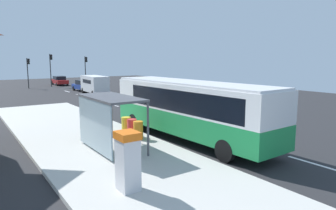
% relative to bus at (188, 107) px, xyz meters
% --- Properties ---
extents(ground_plane, '(56.00, 92.00, 0.04)m').
position_rel_bus_xyz_m(ground_plane, '(1.71, 14.01, -1.86)').
color(ground_plane, '#262628').
extents(sidewalk_platform, '(6.20, 30.00, 0.18)m').
position_rel_bus_xyz_m(sidewalk_platform, '(-4.69, 2.01, -1.75)').
color(sidewalk_platform, beige).
rests_on(sidewalk_platform, ground).
extents(lane_stripe_seg_0, '(0.16, 2.20, 0.01)m').
position_rel_bus_xyz_m(lane_stripe_seg_0, '(1.96, -5.99, -1.84)').
color(lane_stripe_seg_0, silver).
rests_on(lane_stripe_seg_0, ground).
extents(lane_stripe_seg_1, '(0.16, 2.20, 0.01)m').
position_rel_bus_xyz_m(lane_stripe_seg_1, '(1.96, -0.99, -1.84)').
color(lane_stripe_seg_1, silver).
rests_on(lane_stripe_seg_1, ground).
extents(lane_stripe_seg_2, '(0.16, 2.20, 0.01)m').
position_rel_bus_xyz_m(lane_stripe_seg_2, '(1.96, 4.01, -1.84)').
color(lane_stripe_seg_2, silver).
rests_on(lane_stripe_seg_2, ground).
extents(lane_stripe_seg_3, '(0.16, 2.20, 0.01)m').
position_rel_bus_xyz_m(lane_stripe_seg_3, '(1.96, 9.01, -1.84)').
color(lane_stripe_seg_3, silver).
rests_on(lane_stripe_seg_3, ground).
extents(lane_stripe_seg_4, '(0.16, 2.20, 0.01)m').
position_rel_bus_xyz_m(lane_stripe_seg_4, '(1.96, 14.01, -1.84)').
color(lane_stripe_seg_4, silver).
rests_on(lane_stripe_seg_4, ground).
extents(lane_stripe_seg_5, '(0.16, 2.20, 0.01)m').
position_rel_bus_xyz_m(lane_stripe_seg_5, '(1.96, 19.01, -1.84)').
color(lane_stripe_seg_5, silver).
rests_on(lane_stripe_seg_5, ground).
extents(lane_stripe_seg_6, '(0.16, 2.20, 0.01)m').
position_rel_bus_xyz_m(lane_stripe_seg_6, '(1.96, 24.01, -1.84)').
color(lane_stripe_seg_6, silver).
rests_on(lane_stripe_seg_6, ground).
extents(lane_stripe_seg_7, '(0.16, 2.20, 0.01)m').
position_rel_bus_xyz_m(lane_stripe_seg_7, '(1.96, 29.01, -1.84)').
color(lane_stripe_seg_7, silver).
rests_on(lane_stripe_seg_7, ground).
extents(bus, '(2.93, 11.09, 3.21)m').
position_rel_bus_xyz_m(bus, '(0.00, 0.00, 0.00)').
color(bus, '#1E8C47').
rests_on(bus, ground).
extents(white_van, '(2.20, 5.27, 2.30)m').
position_rel_bus_xyz_m(white_van, '(3.91, 23.81, -0.50)').
color(white_van, white).
rests_on(white_van, ground).
extents(sedan_near, '(1.98, 4.47, 1.52)m').
position_rel_bus_xyz_m(sedan_near, '(4.02, 28.22, -1.05)').
color(sedan_near, navy).
rests_on(sedan_near, ground).
extents(sedan_far, '(1.87, 4.41, 1.52)m').
position_rel_bus_xyz_m(sedan_far, '(4.01, 40.09, -1.05)').
color(sedan_far, '#A51919').
rests_on(sedan_far, ground).
extents(ticket_machine, '(0.66, 0.76, 1.94)m').
position_rel_bus_xyz_m(ticket_machine, '(-5.87, -4.25, -0.67)').
color(ticket_machine, silver).
rests_on(ticket_machine, sidewalk_platform).
extents(recycling_bin_orange, '(0.52, 0.52, 0.95)m').
position_rel_bus_xyz_m(recycling_bin_orange, '(-2.49, 1.15, -1.19)').
color(recycling_bin_orange, orange).
rests_on(recycling_bin_orange, sidewalk_platform).
extents(recycling_bin_red, '(0.52, 0.52, 0.95)m').
position_rel_bus_xyz_m(recycling_bin_red, '(-2.49, 1.85, -1.19)').
color(recycling_bin_red, red).
rests_on(recycling_bin_red, sidewalk_platform).
extents(recycling_bin_yellow, '(0.52, 0.52, 0.95)m').
position_rel_bus_xyz_m(recycling_bin_yellow, '(-2.49, 2.55, -1.19)').
color(recycling_bin_yellow, yellow).
rests_on(recycling_bin_yellow, sidewalk_platform).
extents(traffic_light_near_side, '(0.49, 0.28, 4.81)m').
position_rel_bus_xyz_m(traffic_light_near_side, '(7.21, 36.00, 1.37)').
color(traffic_light_near_side, '#2D2D2D').
rests_on(traffic_light_near_side, ground).
extents(traffic_light_far_side, '(0.49, 0.28, 4.54)m').
position_rel_bus_xyz_m(traffic_light_far_side, '(-1.38, 36.80, 1.20)').
color(traffic_light_far_side, '#2D2D2D').
rests_on(traffic_light_far_side, ground).
extents(traffic_light_median, '(0.49, 0.28, 5.19)m').
position_rel_bus_xyz_m(traffic_light_median, '(2.11, 37.60, 1.60)').
color(traffic_light_median, '#2D2D2D').
rests_on(traffic_light_median, ground).
extents(bus_shelter, '(1.80, 4.00, 2.50)m').
position_rel_bus_xyz_m(bus_shelter, '(-4.70, 0.28, 0.25)').
color(bus_shelter, '#4C4C51').
rests_on(bus_shelter, sidewalk_platform).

